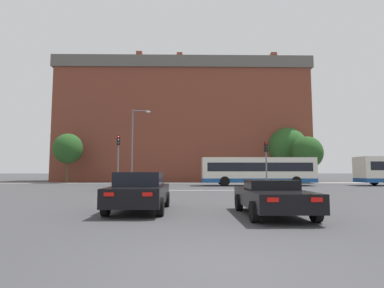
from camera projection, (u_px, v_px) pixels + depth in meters
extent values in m
plane|color=#3D3D3F|center=(217.00, 266.00, 4.81)|extent=(400.00, 400.00, 0.00)
cube|color=silver|center=(193.00, 190.00, 23.90)|extent=(9.73, 0.30, 0.01)
cube|color=#A09B91|center=(191.00, 183.00, 39.03)|extent=(70.81, 2.50, 0.01)
cube|color=brown|center=(183.00, 129.00, 48.40)|extent=(37.77, 10.64, 16.78)
cube|color=#5B5954|center=(183.00, 73.00, 49.24)|extent=(38.52, 11.07, 1.78)
cube|color=brown|center=(96.00, 66.00, 51.35)|extent=(0.90, 0.90, 1.94)
cube|color=brown|center=(139.00, 58.00, 47.61)|extent=(0.90, 0.90, 1.94)
cube|color=brown|center=(180.00, 59.00, 48.10)|extent=(0.90, 0.90, 1.94)
cube|color=brown|center=(226.00, 63.00, 49.96)|extent=(0.90, 0.90, 1.94)
cube|color=brown|center=(274.00, 59.00, 48.07)|extent=(0.90, 0.90, 1.94)
cube|color=black|center=(140.00, 194.00, 11.55)|extent=(1.97, 4.41, 0.65)
cube|color=black|center=(140.00, 179.00, 11.56)|extent=(1.68, 1.99, 0.53)
cylinder|color=black|center=(123.00, 199.00, 12.87)|extent=(0.22, 0.64, 0.64)
cylinder|color=black|center=(167.00, 199.00, 12.88)|extent=(0.22, 0.64, 0.64)
cylinder|color=black|center=(106.00, 207.00, 10.15)|extent=(0.22, 0.64, 0.64)
cylinder|color=black|center=(160.00, 207.00, 10.17)|extent=(0.22, 0.64, 0.64)
cube|color=red|center=(109.00, 194.00, 9.35)|extent=(0.32, 0.05, 0.12)
cube|color=red|center=(147.00, 194.00, 9.36)|extent=(0.32, 0.05, 0.12)
cube|color=black|center=(272.00, 198.00, 10.30)|extent=(1.93, 4.33, 0.57)
cube|color=black|center=(271.00, 185.00, 10.45)|extent=(1.66, 1.30, 0.32)
cylinder|color=black|center=(239.00, 202.00, 11.59)|extent=(0.22, 0.64, 0.64)
cylinder|color=black|center=(286.00, 202.00, 11.62)|extent=(0.22, 0.64, 0.64)
cylinder|color=black|center=(254.00, 212.00, 8.92)|extent=(0.22, 0.64, 0.64)
cylinder|color=black|center=(316.00, 212.00, 8.95)|extent=(0.22, 0.64, 0.64)
cube|color=red|center=(273.00, 200.00, 8.13)|extent=(0.32, 0.05, 0.12)
cube|color=red|center=(317.00, 200.00, 8.14)|extent=(0.32, 0.05, 0.12)
cube|color=silver|center=(258.00, 170.00, 31.84)|extent=(11.82, 2.56, 2.61)
cube|color=#194C8E|center=(258.00, 180.00, 31.74)|extent=(11.84, 2.58, 0.44)
cube|color=black|center=(257.00, 167.00, 31.87)|extent=(10.87, 2.59, 0.90)
cylinder|color=black|center=(288.00, 181.00, 33.01)|extent=(1.00, 0.28, 1.00)
cylinder|color=black|center=(296.00, 181.00, 30.57)|extent=(1.00, 0.28, 1.00)
cylinder|color=black|center=(222.00, 181.00, 32.90)|extent=(1.00, 0.28, 1.00)
cylinder|color=black|center=(225.00, 181.00, 30.45)|extent=(1.00, 0.28, 1.00)
cylinder|color=black|center=(374.00, 181.00, 33.08)|extent=(1.00, 0.28, 1.00)
cylinder|color=slate|center=(266.00, 171.00, 24.65)|extent=(0.12, 0.12, 3.14)
cube|color=black|center=(266.00, 147.00, 24.83)|extent=(0.26, 0.20, 0.80)
sphere|color=red|center=(266.00, 144.00, 24.72)|extent=(0.17, 0.17, 0.17)
sphere|color=black|center=(266.00, 147.00, 24.70)|extent=(0.17, 0.17, 0.17)
sphere|color=black|center=(266.00, 150.00, 24.68)|extent=(0.17, 0.17, 0.17)
cylinder|color=slate|center=(118.00, 167.00, 24.42)|extent=(0.12, 0.12, 3.66)
cube|color=black|center=(118.00, 140.00, 24.62)|extent=(0.26, 0.20, 0.80)
sphere|color=red|center=(118.00, 137.00, 24.51)|extent=(0.17, 0.17, 0.17)
sphere|color=black|center=(118.00, 140.00, 24.49)|extent=(0.17, 0.17, 0.17)
sphere|color=black|center=(118.00, 143.00, 24.47)|extent=(0.17, 0.17, 0.17)
cylinder|color=slate|center=(132.00, 147.00, 31.75)|extent=(0.16, 0.16, 8.14)
cylinder|color=slate|center=(140.00, 111.00, 32.12)|extent=(1.64, 0.10, 0.10)
ellipsoid|color=#B2B2B7|center=(148.00, 112.00, 32.12)|extent=(0.50, 0.36, 0.22)
cylinder|color=black|center=(211.00, 180.00, 39.73)|extent=(0.13, 0.13, 0.77)
cylinder|color=black|center=(211.00, 180.00, 39.90)|extent=(0.13, 0.13, 0.77)
cube|color=tan|center=(211.00, 175.00, 39.87)|extent=(0.25, 0.41, 0.61)
sphere|color=tan|center=(211.00, 171.00, 39.91)|extent=(0.23, 0.23, 0.23)
cylinder|color=#4C3823|center=(308.00, 174.00, 38.69)|extent=(0.36, 0.36, 2.24)
ellipsoid|color=#234C1E|center=(307.00, 153.00, 38.95)|extent=(4.02, 4.02, 4.22)
cylinder|color=#4C3823|center=(288.00, 173.00, 42.86)|extent=(0.36, 0.36, 2.49)
ellipsoid|color=#285623|center=(287.00, 148.00, 43.19)|extent=(5.61, 5.61, 5.89)
cylinder|color=#4C3823|center=(67.00, 172.00, 39.25)|extent=(0.36, 0.36, 2.91)
ellipsoid|color=#234C1E|center=(68.00, 149.00, 39.53)|extent=(3.79, 3.79, 3.97)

